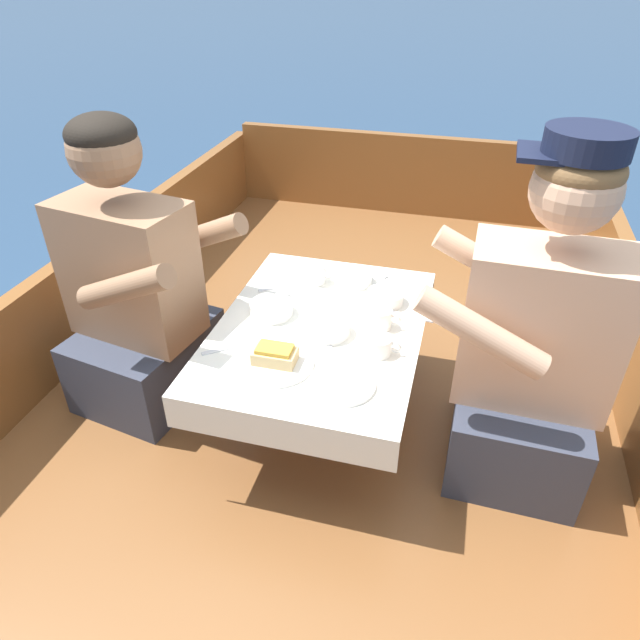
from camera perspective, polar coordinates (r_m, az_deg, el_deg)
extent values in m
plane|color=navy|center=(2.18, -0.15, -16.29)|extent=(60.00, 60.00, 0.00)
cube|color=brown|center=(2.05, -0.16, -13.29)|extent=(2.04, 3.75, 0.33)
cube|color=brown|center=(2.23, -25.49, -0.74)|extent=(0.06, 3.75, 0.39)
cube|color=brown|center=(3.41, 8.29, 14.22)|extent=(1.92, 0.06, 0.45)
cylinder|color=#B2B2B7|center=(1.84, 0.00, -5.58)|extent=(0.07, 0.07, 0.34)
cube|color=brown|center=(1.73, 0.00, -0.91)|extent=(0.58, 0.81, 0.02)
cube|color=white|center=(1.72, 0.00, -0.61)|extent=(0.61, 0.84, 0.00)
cube|color=white|center=(1.45, -4.39, -11.31)|extent=(0.61, 0.00, 0.10)
cube|color=white|center=(2.09, 2.98, 4.39)|extent=(0.61, 0.00, 0.10)
cube|color=#333847|center=(2.06, -16.78, -3.78)|extent=(0.43, 0.49, 0.26)
cube|color=#936B4C|center=(1.88, -18.50, 4.80)|extent=(0.43, 0.28, 0.44)
sphere|color=#936B4C|center=(1.74, -20.73, 15.59)|extent=(0.20, 0.20, 0.20)
ellipsoid|color=black|center=(1.73, -21.04, 17.02)|extent=(0.19, 0.19, 0.11)
cylinder|color=#936B4C|center=(1.88, -11.77, 8.22)|extent=(0.34, 0.13, 0.21)
cylinder|color=#936B4C|center=(1.64, -18.94, 3.09)|extent=(0.34, 0.13, 0.21)
cube|color=#333847|center=(1.82, 18.93, -9.86)|extent=(0.37, 0.45, 0.26)
cube|color=tan|center=(1.61, 21.17, -0.62)|extent=(0.41, 0.23, 0.45)
sphere|color=tan|center=(1.45, 24.20, 11.80)|extent=(0.21, 0.21, 0.21)
ellipsoid|color=brown|center=(1.44, 24.63, 13.51)|extent=(0.20, 0.20, 0.11)
cylinder|color=tan|center=(1.41, 15.80, -1.20)|extent=(0.34, 0.08, 0.21)
cylinder|color=tan|center=(1.73, 16.52, 5.34)|extent=(0.34, 0.08, 0.21)
cylinder|color=black|center=(1.42, 25.22, 15.79)|extent=(0.19, 0.19, 0.06)
cube|color=black|center=(1.42, 21.15, 15.38)|extent=(0.10, 0.15, 0.01)
cylinder|color=white|center=(1.57, -4.49, -4.27)|extent=(0.21, 0.21, 0.01)
cylinder|color=white|center=(1.49, 2.24, -6.41)|extent=(0.18, 0.18, 0.01)
cube|color=tan|center=(1.55, -4.52, -3.60)|extent=(0.12, 0.07, 0.04)
cube|color=gold|center=(1.54, -4.56, -2.89)|extent=(0.10, 0.06, 0.01)
cylinder|color=white|center=(1.94, 3.47, 4.27)|extent=(0.12, 0.12, 0.04)
cylinder|color=beige|center=(1.93, 3.48, 4.53)|extent=(0.10, 0.10, 0.02)
cylinder|color=white|center=(1.77, -4.88, 1.14)|extent=(0.13, 0.13, 0.04)
cylinder|color=beige|center=(1.76, -4.90, 1.42)|extent=(0.11, 0.11, 0.02)
cylinder|color=white|center=(1.68, 0.60, -0.75)|extent=(0.14, 0.14, 0.04)
cylinder|color=beige|center=(1.67, 0.61, -0.47)|extent=(0.11, 0.11, 0.02)
cylinder|color=white|center=(1.83, 6.53, 2.25)|extent=(0.12, 0.12, 0.04)
cylinder|color=beige|center=(1.83, 6.55, 2.52)|extent=(0.10, 0.10, 0.02)
cylinder|color=white|center=(1.71, 6.19, 0.11)|extent=(0.06, 0.06, 0.06)
torus|color=white|center=(1.70, 7.53, 0.01)|extent=(0.04, 0.01, 0.04)
cylinder|color=#3D2314|center=(1.70, 6.22, 0.63)|extent=(0.05, 0.05, 0.01)
cylinder|color=white|center=(1.93, -0.54, 4.67)|extent=(0.07, 0.07, 0.07)
torus|color=white|center=(1.92, 0.80, 4.58)|extent=(0.04, 0.01, 0.04)
cylinder|color=#3D2314|center=(1.92, -0.54, 5.18)|extent=(0.06, 0.06, 0.01)
cylinder|color=white|center=(1.60, 5.90, -2.53)|extent=(0.07, 0.07, 0.05)
torus|color=white|center=(1.60, 7.55, -2.71)|extent=(0.04, 0.01, 0.04)
cylinder|color=#3D2314|center=(1.59, 5.93, -2.08)|extent=(0.06, 0.06, 0.01)
cube|color=silver|center=(1.78, 8.66, 0.45)|extent=(0.17, 0.04, 0.00)
cube|color=silver|center=(1.80, 6.53, 0.95)|extent=(0.04, 0.03, 0.00)
cube|color=silver|center=(1.64, -8.87, -2.71)|extent=(0.14, 0.11, 0.00)
cube|color=silver|center=(1.92, -3.75, 3.41)|extent=(0.14, 0.12, 0.00)
cube|color=silver|center=(1.93, 6.38, 3.34)|extent=(0.05, 0.17, 0.00)
ellipsoid|color=silver|center=(1.99, 6.29, 4.41)|extent=(0.04, 0.02, 0.01)
cube|color=silver|center=(1.59, 1.02, -3.57)|extent=(0.06, 0.17, 0.00)
ellipsoid|color=silver|center=(1.65, 0.94, -2.05)|extent=(0.04, 0.02, 0.01)
cube|color=silver|center=(2.03, -2.57, 5.23)|extent=(0.13, 0.13, 0.00)
ellipsoid|color=silver|center=(2.06, -0.86, 5.75)|extent=(0.04, 0.02, 0.01)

